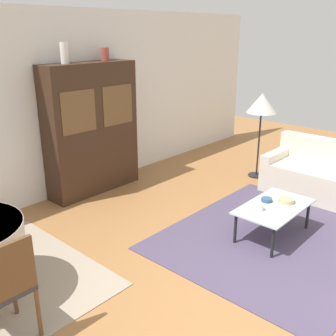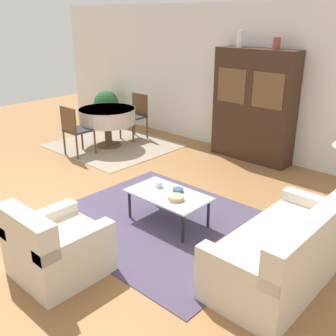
% 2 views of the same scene
% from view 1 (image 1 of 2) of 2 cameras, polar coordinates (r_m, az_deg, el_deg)
% --- Properties ---
extents(ground_plane, '(14.00, 14.00, 0.00)m').
position_cam_1_polar(ground_plane, '(3.95, 14.00, -18.54)').
color(ground_plane, '#9E6B3D').
extents(wall_back, '(10.00, 0.06, 2.70)m').
position_cam_1_polar(wall_back, '(5.82, -18.10, 8.14)').
color(wall_back, white).
rests_on(wall_back, ground_plane).
extents(area_rug, '(2.70, 2.28, 0.01)m').
position_cam_1_polar(area_rug, '(5.02, 15.09, -9.77)').
color(area_rug, '#4C425B').
rests_on(area_rug, ground_plane).
extents(couch, '(0.84, 1.77, 0.83)m').
position_cam_1_polar(couch, '(6.33, 22.14, -1.37)').
color(couch, beige).
rests_on(couch, ground_plane).
extents(coffee_table, '(1.03, 0.60, 0.39)m').
position_cam_1_polar(coffee_table, '(4.91, 15.14, -5.71)').
color(coffee_table, black).
rests_on(coffee_table, area_rug).
extents(display_cabinet, '(1.48, 0.42, 1.96)m').
position_cam_1_polar(display_cabinet, '(6.05, -10.99, 5.56)').
color(display_cabinet, '#382316').
rests_on(display_cabinet, ground_plane).
extents(dining_chair_near, '(0.44, 0.44, 0.93)m').
position_cam_1_polar(dining_chair_near, '(3.39, -22.95, -15.45)').
color(dining_chair_near, brown).
rests_on(dining_chair_near, dining_rug).
extents(floor_lamp, '(0.49, 0.49, 1.43)m').
position_cam_1_polar(floor_lamp, '(6.66, 13.46, 8.85)').
color(floor_lamp, black).
rests_on(floor_lamp, ground_plane).
extents(cup, '(0.09, 0.09, 0.08)m').
position_cam_1_polar(cup, '(4.72, 13.16, -5.56)').
color(cup, white).
rests_on(cup, coffee_table).
extents(bowl, '(0.19, 0.19, 0.05)m').
position_cam_1_polar(bowl, '(5.01, 16.80, -4.52)').
color(bowl, tan).
rests_on(bowl, coffee_table).
extents(bowl_small, '(0.13, 0.13, 0.04)m').
position_cam_1_polar(bowl_small, '(4.98, 14.12, -4.50)').
color(bowl_small, '#33517A').
rests_on(bowl_small, coffee_table).
extents(vase_tall, '(0.11, 0.11, 0.28)m').
position_cam_1_polar(vase_tall, '(5.68, -14.82, 15.83)').
color(vase_tall, white).
rests_on(vase_tall, display_cabinet).
extents(vase_short, '(0.12, 0.12, 0.19)m').
position_cam_1_polar(vase_short, '(6.10, -9.14, 16.00)').
color(vase_short, '#9E4238').
rests_on(vase_short, display_cabinet).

